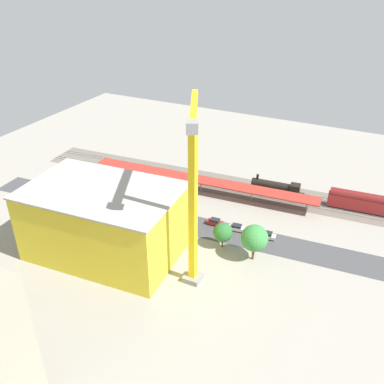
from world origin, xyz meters
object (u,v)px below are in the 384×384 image
tower_crane (193,191)px  street_tree_2 (254,238)px  passenger_coach (360,201)px  parked_car_1 (237,228)px  street_tree_4 (223,232)px  parked_car_3 (188,215)px  platform_canopy_near (201,180)px  parked_car_0 (267,235)px  street_tree_5 (89,196)px  traffic_light (163,216)px  street_tree_0 (79,188)px  parked_car_2 (215,222)px  locomotive (278,188)px  construction_building (105,222)px  street_tree_1 (79,192)px  street_tree_3 (122,202)px  box_truck_0 (131,206)px

tower_crane → street_tree_2: (-9.67, -11.58, -15.43)m
passenger_coach → parked_car_1: bearing=41.6°
passenger_coach → street_tree_4: size_ratio=2.58×
parked_car_3 → tower_crane: bearing=119.1°
platform_canopy_near → parked_car_0: size_ratio=15.69×
passenger_coach → street_tree_5: street_tree_5 is taller
traffic_light → street_tree_0: bearing=-0.4°
passenger_coach → street_tree_0: street_tree_0 is taller
parked_car_2 → street_tree_2: bearing=145.7°
street_tree_5 → street_tree_2: bearing=-179.9°
locomotive → construction_building: (28.30, 44.94, 6.31)m
platform_canopy_near → parked_car_2: 18.39m
tower_crane → parked_car_2: bearing=-79.7°
street_tree_1 → locomotive: bearing=-146.2°
street_tree_1 → street_tree_2: 50.74m
street_tree_4 → street_tree_5: street_tree_5 is taller
construction_building → street_tree_3: (4.08, -12.75, -2.43)m
street_tree_2 → locomotive: bearing=-83.9°
parked_car_1 → traffic_light: size_ratio=0.66×
street_tree_5 → street_tree_0: bearing=-16.2°
passenger_coach → traffic_light: bearing=36.2°
street_tree_3 → parked_car_2: bearing=-159.1°
locomotive → parked_car_0: bearing=99.5°
locomotive → street_tree_4: size_ratio=2.38×
parked_car_0 → street_tree_1: street_tree_1 is taller
passenger_coach → box_truck_0: passenger_coach is taller
street_tree_2 → street_tree_5: size_ratio=1.23×
parked_car_0 → locomotive: bearing=-80.5°
parked_car_0 → tower_crane: 31.02m
parked_car_0 → tower_crane: bearing=64.3°
street_tree_0 → street_tree_5: 4.70m
box_truck_0 → street_tree_4: street_tree_4 is taller
tower_crane → street_tree_0: tower_crane is taller
passenger_coach → construction_building: construction_building is taller
platform_canopy_near → street_tree_4: street_tree_4 is taller
parked_car_1 → box_truck_0: box_truck_0 is taller
locomotive → construction_building: construction_building is taller
construction_building → street_tree_4: construction_building is taller
parked_car_3 → street_tree_3: bearing=31.3°
street_tree_0 → traffic_light: (-26.30, 0.18, -1.34)m
passenger_coach → parked_car_2: size_ratio=3.90×
traffic_light → street_tree_3: bearing=2.2°
tower_crane → parked_car_3: bearing=-60.9°
street_tree_0 → platform_canopy_near: bearing=-139.4°
construction_building → tower_crane: tower_crane is taller
platform_canopy_near → parked_car_0: (-24.77, 14.23, -3.14)m
parked_car_2 → street_tree_4: (-5.35, 8.01, 3.46)m
platform_canopy_near → tower_crane: bearing=112.6°
parked_car_1 → platform_canopy_near: bearing=-40.6°
construction_building → passenger_coach: bearing=-142.4°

